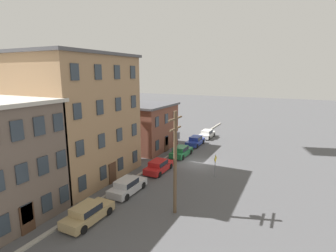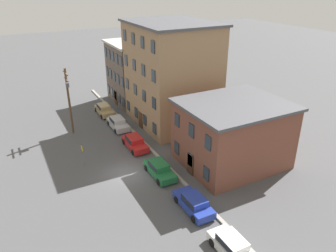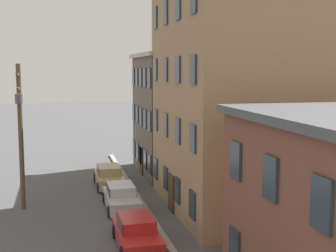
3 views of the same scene
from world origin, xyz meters
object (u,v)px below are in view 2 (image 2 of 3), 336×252
car_tan (104,109)px  car_blue (194,203)px  caution_sign (83,152)px  car_red (135,142)px  car_silver (118,123)px  car_green (159,169)px  utility_pole (69,98)px  car_white (233,247)px

car_tan → car_blue: size_ratio=1.00×
caution_sign → car_red: bearing=101.7°
car_tan → car_silver: size_ratio=1.00×
car_silver → car_green: 12.81m
car_silver → utility_pole: bearing=-102.6°
car_tan → caution_sign: bearing=-26.2°
car_red → car_white: same height
utility_pole → car_red: bearing=36.7°
car_white → utility_pole: 26.92m
car_red → car_green: 6.61m
caution_sign → car_white: bearing=20.5°
car_tan → caution_sign: (13.07, -6.42, 1.02)m
car_silver → car_red: size_ratio=1.00×
car_red → caution_sign: size_ratio=1.67×
caution_sign → utility_pole: utility_pole is taller
car_silver → utility_pole: utility_pole is taller
car_white → caution_sign: caution_sign is taller
car_silver → caution_sign: size_ratio=1.67×
car_tan → car_blue: same height
car_tan → car_green: bearing=-0.1°
car_green → utility_pole: (-14.08, -5.54, 4.07)m
car_green → car_blue: size_ratio=1.00×
car_blue → caution_sign: size_ratio=1.67×
car_silver → car_green: size_ratio=1.00×
car_silver → car_white: (24.74, -0.09, 0.00)m
caution_sign → car_silver: bearing=139.0°
car_green → car_white: size_ratio=1.00×
caution_sign → car_green: bearing=50.4°
car_green → car_tan: bearing=179.9°
car_silver → car_white: same height
car_white → car_red: bearing=-179.9°
utility_pole → car_silver: bearing=77.4°
car_red → car_blue: (12.91, 0.19, 0.00)m
car_blue → utility_pole: (-20.38, -5.75, 4.07)m
car_silver → car_white: 24.74m
car_silver → utility_pole: size_ratio=0.51×
car_silver → car_blue: bearing=0.2°
car_silver → car_blue: size_ratio=1.00×
car_tan → car_white: same height
car_green → utility_pole: utility_pole is taller
caution_sign → car_blue: bearing=29.7°
car_green → car_red: bearing=179.8°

